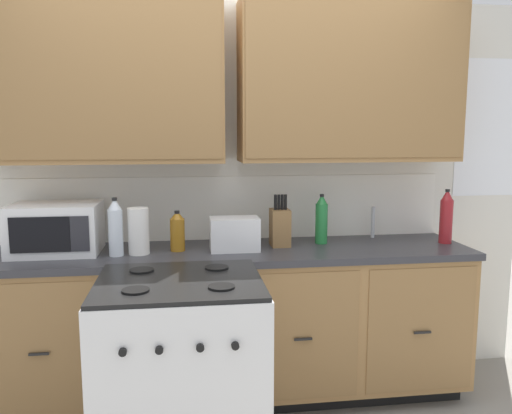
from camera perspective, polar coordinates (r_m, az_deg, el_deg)
wall_unit at (r=3.15m, az=-2.79°, el=9.03°), size 3.94×0.40×2.41m
counter_run at (r=3.16m, az=-2.30°, el=-12.64°), size 2.77×0.64×0.93m
stove_range at (r=2.57m, az=-8.19°, el=-17.96°), size 0.76×0.68×0.95m
microwave at (r=3.12m, az=-21.13°, el=-2.20°), size 0.48×0.37×0.28m
toaster at (r=2.99m, az=-2.36°, el=-2.96°), size 0.28×0.18×0.19m
knife_block at (r=3.10m, az=2.65°, el=-2.19°), size 0.11×0.14×0.31m
sink_faucet at (r=3.42m, az=12.73°, el=-1.65°), size 0.02×0.02×0.20m
paper_towel_roll at (r=2.96m, az=-12.78°, el=-2.60°), size 0.12×0.12×0.26m
bottle_amber at (r=3.00m, az=-8.63°, el=-2.66°), size 0.08×0.08×0.23m
bottle_green at (r=3.18m, az=7.21°, el=-1.37°), size 0.07×0.07×0.30m
bottle_clear at (r=2.94m, az=-15.19°, el=-2.20°), size 0.08×0.08×0.32m
bottle_red at (r=3.37m, az=20.18°, el=-1.03°), size 0.08×0.08×0.33m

